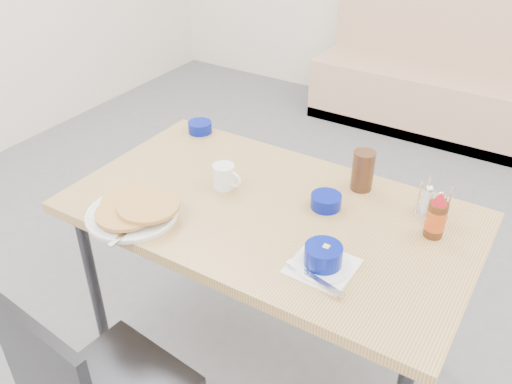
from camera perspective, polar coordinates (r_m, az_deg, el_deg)
The scene contains 10 objects.
booth_bench at distance 4.22m, azimuth 19.58°, elevation 10.63°, with size 1.90×0.56×1.22m.
dining_table at distance 1.92m, azimuth 1.45°, elevation -3.21°, with size 1.40×0.80×0.76m.
pancake_plate at distance 1.88m, azimuth -12.74°, elevation -1.88°, with size 0.32×0.33×0.06m.
coffee_mug at distance 1.97m, azimuth -3.32°, elevation 1.66°, with size 0.12×0.08×0.09m.
grits_setting at distance 1.63m, azimuth 7.05°, elevation -6.97°, with size 0.21×0.20×0.08m.
creamer_bowl at distance 2.39m, azimuth -5.91°, elevation 6.80°, with size 0.10×0.10×0.05m.
butter_bowl at distance 1.89m, azimuth 7.38°, elevation -0.98°, with size 0.11×0.11×0.05m.
amber_tumbler at distance 1.99m, azimuth 11.18°, elevation 2.23°, with size 0.08×0.08×0.15m, color #3F2414.
condiment_caddy at distance 1.92m, azimuth 18.14°, elevation -1.25°, with size 0.12×0.09×0.13m.
syrup_bottle at distance 1.81m, azimuth 18.45°, elevation -2.52°, with size 0.06×0.06×0.17m.
Camera 1 is at (0.78, -1.09, 1.84)m, focal length 38.00 mm.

